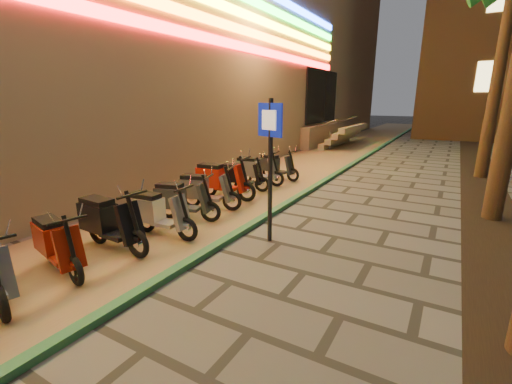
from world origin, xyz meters
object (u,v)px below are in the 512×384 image
Objects in this scene: scooter_8 at (203,190)px; scooter_10 at (239,176)px; scooter_11 at (254,170)px; scooter_5 at (107,221)px; scooter_9 at (219,179)px; scooter_12 at (275,166)px; pedestrian_sign at (270,152)px; scooter_4 at (56,243)px; scooter_6 at (156,212)px; scooter_7 at (180,200)px.

scooter_10 is (-0.19, 1.96, -0.03)m from scooter_8.
scooter_11 reaches higher than scooter_10.
scooter_5 is 3.68m from scooter_9.
scooter_8 is 2.82m from scooter_11.
scooter_9 is 1.85m from scooter_11.
scooter_12 is (0.23, 1.91, 0.01)m from scooter_10.
scooter_5 is 1.13× the size of scooter_12.
scooter_11 is (0.03, 1.85, -0.05)m from scooter_9.
pedestrian_sign is 3.21m from scooter_5.
scooter_11 is at bearing 93.91° from scooter_5.
scooter_9 is at bearing 104.63° from scooter_4.
scooter_4 is at bearing -102.05° from scooter_6.
scooter_7 is at bearing -103.51° from scooter_8.
scooter_10 is at bearing 104.02° from scooter_4.
scooter_8 is (-0.27, 1.83, 0.00)m from scooter_6.
pedestrian_sign is 4.08m from scooter_10.
pedestrian_sign reaches higher than scooter_10.
scooter_5 is 1.05× the size of scooter_11.
scooter_12 is (0.22, 1.06, -0.03)m from scooter_11.
scooter_8 is 1.07× the size of scooter_10.
scooter_4 is 0.90× the size of scooter_5.
scooter_9 reaches higher than scooter_4.
scooter_6 is at bearing -92.69° from scooter_7.
scooter_6 is 1.07× the size of scooter_10.
scooter_10 is at bearing 94.32° from scooter_5.
scooter_5 is at bearing -107.26° from scooter_8.
scooter_6 is at bearing -139.02° from pedestrian_sign.
scooter_9 reaches higher than scooter_7.
scooter_11 is at bearing 77.02° from scooter_8.
scooter_5 is at bearing -103.39° from scooter_10.
scooter_10 is at bearing -90.44° from scooter_12.
scooter_6 is 5.71m from scooter_12.
pedestrian_sign reaches higher than scooter_4.
scooter_6 is 1.00× the size of scooter_8.
scooter_7 is at bearing -100.57° from scooter_10.
scooter_6 is 0.98× the size of scooter_11.
scooter_7 reaches higher than scooter_4.
scooter_11 is at bearing 77.17° from scooter_7.
scooter_6 is 0.89× the size of scooter_9.
scooter_10 is 0.92× the size of scooter_11.
scooter_4 reaches higher than scooter_10.
scooter_9 is at bearing -88.43° from scooter_12.
scooter_7 reaches higher than scooter_12.
scooter_11 reaches higher than scooter_8.
scooter_5 is 0.96× the size of scooter_9.
scooter_8 is 0.98× the size of scooter_11.
pedestrian_sign is 3.83m from scooter_4.
scooter_10 is at bearing 93.47° from scooter_6.
scooter_6 reaches higher than scooter_10.
scooter_4 is 6.51m from scooter_11.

